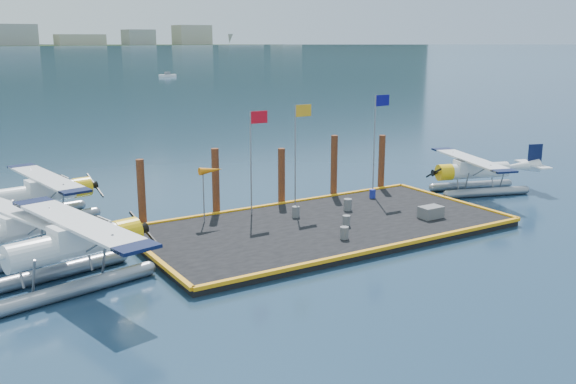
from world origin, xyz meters
name	(u,v)px	position (x,y,z in m)	size (l,w,h in m)	color
ground	(324,231)	(0.00, 0.00, 0.00)	(4000.00, 4000.00, 0.00)	#1A354E
dock	(324,227)	(0.00, 0.00, 0.20)	(20.00, 10.00, 0.40)	black
dock_bumpers	(324,222)	(0.00, 0.00, 0.49)	(20.25, 10.25, 0.18)	orange
far_backdrop	(6,38)	(239.91, 1737.52, 9.45)	(3050.00, 2050.00, 810.00)	black
seaplane_a	(71,249)	(-13.81, -0.96, 1.63)	(9.70, 10.55, 3.74)	gray
seaplane_b	(16,233)	(-15.32, 3.71, 1.36)	(8.16, 8.73, 3.12)	gray
seaplane_c	(41,196)	(-12.92, 10.14, 1.50)	(8.88, 9.77, 3.45)	gray
seaplane_d	(475,173)	(13.87, 1.91, 1.41)	(8.46, 9.06, 3.24)	gray
drum_1	(346,221)	(0.79, -1.00, 0.70)	(0.42, 0.42, 0.60)	#5D5D62
drum_2	(348,205)	(2.84, 1.63, 0.75)	(0.49, 0.49, 0.69)	#5D5D62
drum_3	(344,233)	(-0.65, -2.77, 0.72)	(0.45, 0.45, 0.63)	#5D5D62
drum_4	(372,194)	(6.01, 3.22, 0.68)	(0.40, 0.40, 0.56)	navy
drum_5	(296,212)	(-0.59, 2.00, 0.71)	(0.44, 0.44, 0.62)	#5D5D62
crate	(431,212)	(5.92, -2.17, 0.73)	(1.32, 0.88, 0.66)	#5D5D62
flagpole_red	(254,146)	(-2.29, 3.80, 4.40)	(1.14, 0.08, 6.00)	gray
flagpole_yellow	(298,140)	(0.70, 3.80, 4.51)	(1.14, 0.08, 6.20)	gray
flagpole_blue	(377,130)	(6.70, 3.80, 4.69)	(1.14, 0.08, 6.50)	gray
windsock	(211,172)	(-5.03, 3.80, 3.23)	(1.40, 0.44, 3.12)	gray
piling_0	(142,195)	(-8.50, 5.40, 2.00)	(0.44, 0.44, 4.00)	#4C2415
piling_1	(216,184)	(-4.00, 5.40, 2.10)	(0.44, 0.44, 4.20)	#4C2415
piling_2	(282,179)	(0.50, 5.40, 1.90)	(0.44, 0.44, 3.80)	#4C2415
piling_3	(334,168)	(4.50, 5.40, 2.15)	(0.44, 0.44, 4.30)	#4C2415
piling_4	(381,164)	(8.50, 5.40, 2.00)	(0.44, 0.44, 4.00)	#4C2415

